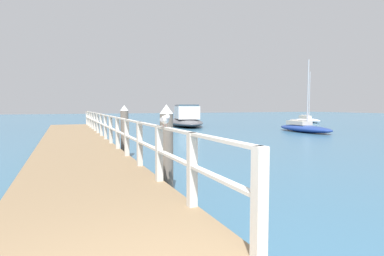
# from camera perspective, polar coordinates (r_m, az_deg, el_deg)

# --- Properties ---
(pier_deck) EXTENTS (2.62, 23.78, 0.50)m
(pier_deck) POSITION_cam_1_polar(r_m,az_deg,el_deg) (13.47, -21.08, -3.23)
(pier_deck) COLOR #846B4C
(pier_deck) RESTS_ON ground_plane
(pier_railing) EXTENTS (0.12, 22.30, 1.04)m
(pier_railing) POSITION_cam_1_polar(r_m,az_deg,el_deg) (13.48, -15.95, 0.71)
(pier_railing) COLOR beige
(pier_railing) RESTS_ON pier_deck
(dock_piling_near) EXTENTS (0.29, 0.29, 1.94)m
(dock_piling_near) POSITION_cam_1_polar(r_m,az_deg,el_deg) (6.53, -4.77, -4.04)
(dock_piling_near) COLOR #6B6056
(dock_piling_near) RESTS_ON ground_plane
(dock_piling_far) EXTENTS (0.29, 0.29, 1.94)m
(dock_piling_far) POSITION_cam_1_polar(r_m,az_deg,el_deg) (11.20, -12.52, -0.72)
(dock_piling_far) COLOR #6B6056
(dock_piling_far) RESTS_ON ground_plane
(seagull_foreground) EXTENTS (0.30, 0.42, 0.21)m
(seagull_foreground) POSITION_cam_1_polar(r_m,az_deg,el_deg) (5.33, -5.06, 1.65)
(seagull_foreground) COLOR white
(seagull_foreground) RESTS_ON pier_railing
(boat_0) EXTENTS (1.89, 5.28, 5.25)m
(boat_0) POSITION_cam_1_polar(r_m,az_deg,el_deg) (23.92, 20.24, 0.07)
(boat_0) COLOR navy
(boat_0) RESTS_ON ground_plane
(boat_2) EXTENTS (4.97, 9.38, 2.06)m
(boat_2) POSITION_cam_1_polar(r_m,az_deg,el_deg) (29.35, -1.24, 1.72)
(boat_2) COLOR #4C4C51
(boat_2) RESTS_ON ground_plane
(boat_3) EXTENTS (1.79, 4.33, 5.86)m
(boat_3) POSITION_cam_1_polar(r_m,az_deg,el_deg) (38.03, 20.82, 1.49)
(boat_3) COLOR white
(boat_3) RESTS_ON ground_plane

